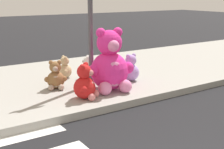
# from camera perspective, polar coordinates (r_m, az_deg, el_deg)

# --- Properties ---
(sidewalk) EXTENTS (28.00, 4.40, 0.15)m
(sidewalk) POSITION_cam_1_polar(r_m,az_deg,el_deg) (7.57, -13.35, -2.02)
(sidewalk) COLOR #9E9B93
(sidewalk) RESTS_ON ground_plane
(sign_pole) EXTENTS (0.56, 0.11, 3.20)m
(sign_pole) POSITION_cam_1_polar(r_m,az_deg,el_deg) (6.96, -3.97, 11.75)
(sign_pole) COLOR #4C4C51
(sign_pole) RESTS_ON sidewalk
(plush_pink_large) EXTENTS (1.02, 0.94, 1.34)m
(plush_pink_large) POSITION_cam_1_polar(r_m,az_deg,el_deg) (6.68, -0.35, 1.61)
(plush_pink_large) COLOR #F22D93
(plush_pink_large) RESTS_ON sidewalk
(plush_white) EXTENTS (0.40, 0.39, 0.56)m
(plush_white) POSITION_cam_1_polar(r_m,az_deg,el_deg) (7.77, -4.50, 1.04)
(plush_white) COLOR white
(plush_white) RESTS_ON sidewalk
(plush_tan) EXTENTS (0.38, 0.43, 0.55)m
(plush_tan) POSITION_cam_1_polar(r_m,az_deg,el_deg) (7.82, -8.68, 0.98)
(plush_tan) COLOR tan
(plush_tan) RESTS_ON sidewalk
(plush_lavender) EXTENTS (0.50, 0.45, 0.66)m
(plush_lavender) POSITION_cam_1_polar(r_m,az_deg,el_deg) (7.50, 3.33, 0.87)
(plush_lavender) COLOR #B28CD8
(plush_lavender) RESTS_ON sidewalk
(plush_lime) EXTENTS (0.36, 0.35, 0.49)m
(plush_lime) POSITION_cam_1_polar(r_m,az_deg,el_deg) (7.74, -0.39, 0.81)
(plush_lime) COLOR #8CD133
(plush_lime) RESTS_ON sidewalk
(plush_red) EXTENTS (0.51, 0.52, 0.72)m
(plush_red) POSITION_cam_1_polar(r_m,az_deg,el_deg) (6.21, -4.84, -1.82)
(plush_red) COLOR red
(plush_red) RESTS_ON sidewalk
(plush_brown) EXTENTS (0.46, 0.45, 0.63)m
(plush_brown) POSITION_cam_1_polar(r_m,az_deg,el_deg) (6.95, -10.20, -0.53)
(plush_brown) COLOR olive
(plush_brown) RESTS_ON sidewalk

